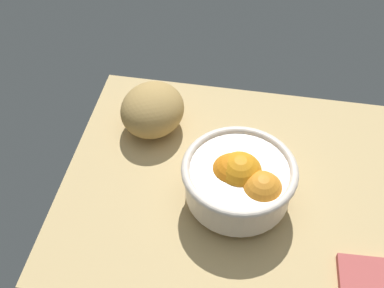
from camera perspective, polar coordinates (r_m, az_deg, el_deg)
The scene contains 4 objects.
ground_plane at distance 100.22cm, azimuth 5.94°, elevation -5.23°, with size 71.77×56.28×3.00cm, color tan.
fruit_bowl at distance 91.62cm, azimuth 5.44°, elevation -4.08°, with size 21.19×21.19×11.73cm.
bread_loaf at distance 105.96cm, azimuth -4.60°, elevation 3.95°, with size 14.53×13.21×10.18cm, color #AF8B4D.
napkin_folded at distance 92.32cm, azimuth 20.74°, elevation -14.37°, with size 14.05×7.97×1.51cm, color #B54E4B.
Camera 1 is at (0.09, -61.09, 77.95)cm, focal length 46.59 mm.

